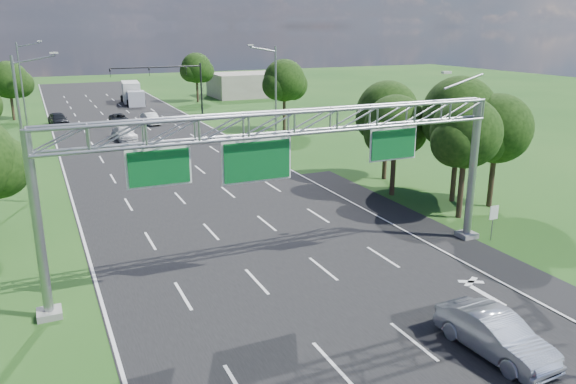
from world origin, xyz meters
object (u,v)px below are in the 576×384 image
silver_sedan (495,334)px  box_truck (132,94)px  sign_gantry (293,135)px  regulatory_sign (494,216)px  traffic_signal (176,77)px

silver_sedan → box_truck: bearing=86.4°
sign_gantry → box_truck: 68.53m
sign_gantry → regulatory_sign: bearing=-4.8°
traffic_signal → box_truck: size_ratio=1.35×
sign_gantry → box_truck: (3.66, 68.23, -5.29)m
silver_sedan → box_truck: size_ratio=0.54×
regulatory_sign → silver_sedan: regulatory_sign is taller
silver_sedan → box_truck: (-0.05, 78.12, 0.81)m
sign_gantry → regulatory_sign: sign_gantry is taller
traffic_signal → box_truck: bearing=102.9°
regulatory_sign → box_truck: (-8.41, 69.25, 0.10)m
regulatory_sign → box_truck: 69.76m
sign_gantry → silver_sedan: size_ratio=4.84×
traffic_signal → silver_sedan: traffic_signal is taller
regulatory_sign → silver_sedan: 12.21m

